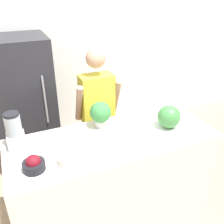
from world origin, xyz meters
name	(u,v)px	position (x,y,z in m)	size (l,w,h in m)	color
wall_back	(65,56)	(0.00, 2.09, 1.30)	(8.00, 0.06, 2.60)	white
counter_island	(114,177)	(0.00, 0.38, 0.48)	(1.93, 0.76, 0.96)	beige
refrigerator	(24,104)	(-0.67, 1.70, 0.84)	(0.74, 0.71, 1.69)	#232328
person	(97,115)	(0.09, 1.06, 0.84)	(0.51, 0.26, 1.62)	#333338
cutting_board	(168,128)	(0.56, 0.32, 0.96)	(0.35, 0.28, 0.01)	white
watermelon	(169,117)	(0.56, 0.32, 1.08)	(0.22, 0.22, 0.22)	#3D7F3D
bowl_cherries	(34,164)	(-0.74, 0.22, 1.01)	(0.17, 0.17, 0.13)	black
bowl_cream	(69,158)	(-0.47, 0.19, 1.00)	(0.17, 0.17, 0.11)	beige
blender	(14,131)	(-0.83, 0.60, 1.11)	(0.15, 0.15, 0.33)	#B7B7BC
potted_plant	(101,113)	(-0.03, 0.62, 1.10)	(0.21, 0.21, 0.26)	beige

